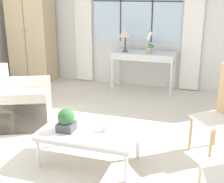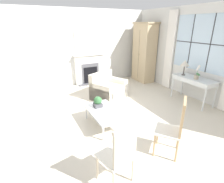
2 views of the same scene
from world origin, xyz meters
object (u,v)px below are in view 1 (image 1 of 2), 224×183
at_px(armchair_upholstered, 20,104).
at_px(pillar_candle, 105,127).
at_px(console_table, 144,57).
at_px(side_chair_wooden, 223,107).
at_px(armoire, 31,27).
at_px(potted_plant_small, 66,120).
at_px(potted_orchid, 149,45).
at_px(coffee_table, 89,135).
at_px(table_lamp, 126,33).

relative_size(armchair_upholstered, pillar_candle, 10.29).
relative_size(console_table, armchair_upholstered, 1.02).
height_order(side_chair_wooden, pillar_candle, side_chair_wooden).
bearing_deg(armoire, potted_plant_small, -53.04).
xyz_separation_m(potted_orchid, coffee_table, (-0.10, -2.88, -0.58)).
height_order(potted_orchid, potted_plant_small, potted_orchid).
height_order(armoire, potted_orchid, armoire).
distance_m(armoire, side_chair_wooden, 4.59).
xyz_separation_m(console_table, side_chair_wooden, (1.46, -2.24, -0.08)).
bearing_deg(console_table, potted_plant_small, -94.56).
relative_size(table_lamp, potted_plant_small, 1.74).
relative_size(table_lamp, coffee_table, 0.41).
height_order(coffee_table, pillar_candle, pillar_candle).
height_order(console_table, pillar_candle, console_table).
height_order(potted_orchid, pillar_candle, potted_orchid).
distance_m(table_lamp, potted_orchid, 0.52).
bearing_deg(table_lamp, armchair_upholstered, -117.49).
relative_size(armoire, armchair_upholstered, 1.90).
height_order(console_table, potted_plant_small, console_table).
distance_m(armoire, pillar_candle, 4.02).
xyz_separation_m(table_lamp, armchair_upholstered, (-1.08, -2.08, -0.85)).
relative_size(side_chair_wooden, potted_plant_small, 4.12).
height_order(armoire, coffee_table, armoire).
relative_size(armchair_upholstered, potted_plant_small, 4.61).
xyz_separation_m(potted_plant_small, pillar_candle, (0.43, 0.11, -0.08)).
bearing_deg(potted_plant_small, table_lamp, 92.45).
bearing_deg(armchair_upholstered, coffee_table, -29.02).
bearing_deg(coffee_table, armchair_upholstered, 150.98).
height_order(armoire, side_chair_wooden, armoire).
xyz_separation_m(armchair_upholstered, potted_plant_small, (1.21, -0.86, 0.24)).
bearing_deg(side_chair_wooden, coffee_table, -154.04).
bearing_deg(console_table, armoire, 179.65).
distance_m(armchair_upholstered, side_chair_wooden, 2.92).
xyz_separation_m(armoire, table_lamp, (2.14, -0.08, -0.03)).
distance_m(armchair_upholstered, pillar_candle, 1.80).
height_order(console_table, side_chair_wooden, side_chair_wooden).
xyz_separation_m(armchair_upholstered, side_chair_wooden, (2.90, -0.10, 0.32)).
relative_size(armoire, potted_plant_small, 8.75).
relative_size(armchair_upholstered, coffee_table, 1.08).
relative_size(console_table, pillar_candle, 10.44).
distance_m(side_chair_wooden, coffee_table, 1.63).
height_order(armchair_upholstered, pillar_candle, armchair_upholstered).
bearing_deg(potted_orchid, table_lamp, 179.16).
distance_m(potted_orchid, side_chair_wooden, 2.58).
height_order(armoire, table_lamp, armoire).
bearing_deg(console_table, table_lamp, -170.42).
bearing_deg(side_chair_wooden, potted_orchid, 121.79).
bearing_deg(armoire, coffee_table, -49.67).
bearing_deg(armchair_upholstered, side_chair_wooden, -2.05).
bearing_deg(pillar_candle, armoire, 132.93).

